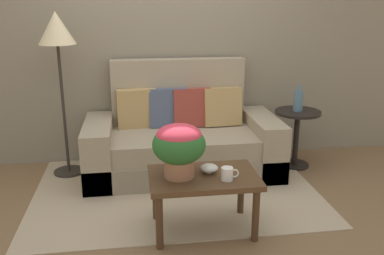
{
  "coord_description": "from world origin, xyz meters",
  "views": [
    {
      "loc": [
        -0.37,
        -3.48,
        1.73
      ],
      "look_at": [
        0.13,
        -0.0,
        0.66
      ],
      "focal_mm": 39.79,
      "sensor_mm": 36.0,
      "label": 1
    }
  ],
  "objects_px": {
    "coffee_mug": "(228,174)",
    "potted_plant": "(179,145)",
    "floor_lamp": "(57,41)",
    "table_vase": "(298,101)",
    "couch": "(182,140)",
    "coffee_table": "(203,184)",
    "snack_bowl": "(209,168)",
    "side_table": "(297,128)"
  },
  "relations": [
    {
      "from": "coffee_table",
      "to": "table_vase",
      "type": "height_order",
      "value": "table_vase"
    },
    {
      "from": "potted_plant",
      "to": "snack_bowl",
      "type": "height_order",
      "value": "potted_plant"
    },
    {
      "from": "floor_lamp",
      "to": "coffee_mug",
      "type": "xyz_separation_m",
      "value": [
        1.34,
        -1.41,
        -0.84
      ]
    },
    {
      "from": "coffee_mug",
      "to": "coffee_table",
      "type": "bearing_deg",
      "value": 144.91
    },
    {
      "from": "coffee_mug",
      "to": "table_vase",
      "type": "xyz_separation_m",
      "value": [
        1.03,
        1.27,
        0.21
      ]
    },
    {
      "from": "coffee_table",
      "to": "couch",
      "type": "bearing_deg",
      "value": 90.72
    },
    {
      "from": "floor_lamp",
      "to": "coffee_mug",
      "type": "distance_m",
      "value": 2.12
    },
    {
      "from": "potted_plant",
      "to": "coffee_mug",
      "type": "bearing_deg",
      "value": -18.35
    },
    {
      "from": "snack_bowl",
      "to": "table_vase",
      "type": "bearing_deg",
      "value": 44.59
    },
    {
      "from": "couch",
      "to": "floor_lamp",
      "type": "height_order",
      "value": "floor_lamp"
    },
    {
      "from": "coffee_table",
      "to": "floor_lamp",
      "type": "height_order",
      "value": "floor_lamp"
    },
    {
      "from": "floor_lamp",
      "to": "snack_bowl",
      "type": "relative_size",
      "value": 11.95
    },
    {
      "from": "side_table",
      "to": "coffee_mug",
      "type": "xyz_separation_m",
      "value": [
        -1.04,
        -1.27,
        0.09
      ]
    },
    {
      "from": "potted_plant",
      "to": "table_vase",
      "type": "height_order",
      "value": "table_vase"
    },
    {
      "from": "coffee_table",
      "to": "potted_plant",
      "type": "relative_size",
      "value": 2.04
    },
    {
      "from": "side_table",
      "to": "snack_bowl",
      "type": "relative_size",
      "value": 4.51
    },
    {
      "from": "floor_lamp",
      "to": "coffee_mug",
      "type": "relative_size",
      "value": 12.21
    },
    {
      "from": "couch",
      "to": "coffee_table",
      "type": "distance_m",
      "value": 1.21
    },
    {
      "from": "snack_bowl",
      "to": "table_vase",
      "type": "relative_size",
      "value": 0.51
    },
    {
      "from": "coffee_table",
      "to": "coffee_mug",
      "type": "distance_m",
      "value": 0.23
    },
    {
      "from": "side_table",
      "to": "coffee_mug",
      "type": "relative_size",
      "value": 4.6
    },
    {
      "from": "coffee_table",
      "to": "table_vase",
      "type": "bearing_deg",
      "value": 44.35
    },
    {
      "from": "couch",
      "to": "coffee_mug",
      "type": "xyz_separation_m",
      "value": [
        0.17,
        -1.32,
        0.18
      ]
    },
    {
      "from": "snack_bowl",
      "to": "coffee_table",
      "type": "bearing_deg",
      "value": -141.89
    },
    {
      "from": "couch",
      "to": "side_table",
      "type": "relative_size",
      "value": 3.17
    },
    {
      "from": "floor_lamp",
      "to": "potted_plant",
      "type": "bearing_deg",
      "value": -52.38
    },
    {
      "from": "coffee_mug",
      "to": "snack_bowl",
      "type": "height_order",
      "value": "coffee_mug"
    },
    {
      "from": "couch",
      "to": "floor_lamp",
      "type": "relative_size",
      "value": 1.19
    },
    {
      "from": "couch",
      "to": "potted_plant",
      "type": "xyz_separation_m",
      "value": [
        -0.17,
        -1.21,
        0.38
      ]
    },
    {
      "from": "table_vase",
      "to": "floor_lamp",
      "type": "bearing_deg",
      "value": 176.74
    },
    {
      "from": "table_vase",
      "to": "coffee_mug",
      "type": "bearing_deg",
      "value": -129.01
    },
    {
      "from": "coffee_mug",
      "to": "couch",
      "type": "bearing_deg",
      "value": 97.45
    },
    {
      "from": "coffee_table",
      "to": "table_vase",
      "type": "distance_m",
      "value": 1.7
    },
    {
      "from": "coffee_table",
      "to": "coffee_mug",
      "type": "height_order",
      "value": "coffee_mug"
    },
    {
      "from": "potted_plant",
      "to": "coffee_mug",
      "type": "height_order",
      "value": "potted_plant"
    },
    {
      "from": "coffee_table",
      "to": "side_table",
      "type": "xyz_separation_m",
      "value": [
        1.2,
        1.16,
        0.03
      ]
    },
    {
      "from": "floor_lamp",
      "to": "snack_bowl",
      "type": "height_order",
      "value": "floor_lamp"
    },
    {
      "from": "floor_lamp",
      "to": "potted_plant",
      "type": "height_order",
      "value": "floor_lamp"
    },
    {
      "from": "snack_bowl",
      "to": "coffee_mug",
      "type": "bearing_deg",
      "value": -53.81
    },
    {
      "from": "coffee_mug",
      "to": "potted_plant",
      "type": "bearing_deg",
      "value": 161.65
    },
    {
      "from": "couch",
      "to": "coffee_mug",
      "type": "relative_size",
      "value": 14.59
    },
    {
      "from": "floor_lamp",
      "to": "table_vase",
      "type": "distance_m",
      "value": 2.46
    }
  ]
}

